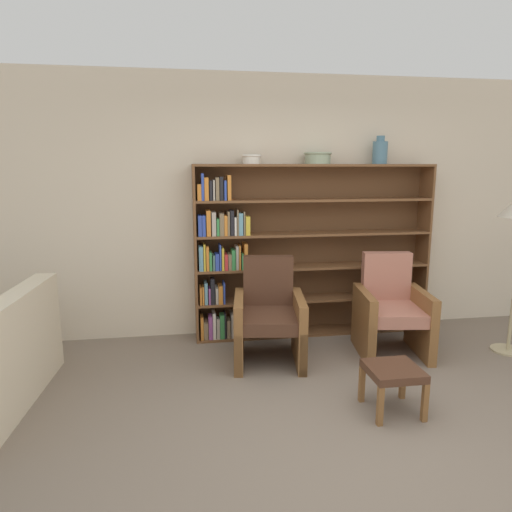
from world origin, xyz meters
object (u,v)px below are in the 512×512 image
(bowl_terracotta, at_px, (318,157))
(vase_tall, at_px, (380,152))
(bookshelf, at_px, (291,252))
(footstool, at_px, (393,375))
(bowl_stoneware, at_px, (251,159))
(armchair_cushioned, at_px, (391,311))
(armchair_leather, at_px, (269,317))

(bowl_terracotta, height_order, vase_tall, vase_tall)
(bookshelf, xyz_separation_m, footstool, (0.37, -1.72, -0.62))
(bowl_stoneware, distance_m, armchair_cushioned, 2.05)
(bookshelf, xyz_separation_m, armchair_cushioned, (0.86, -0.65, -0.50))
(bowl_stoneware, relative_size, bowl_terracotta, 0.68)
(bowl_stoneware, height_order, bowl_terracotta, bowl_terracotta)
(bowl_terracotta, xyz_separation_m, armchair_leather, (-0.62, -0.63, -1.48))
(bookshelf, xyz_separation_m, armchair_leather, (-0.36, -0.65, -0.50))
(bookshelf, distance_m, bowl_terracotta, 1.02)
(bookshelf, bearing_deg, vase_tall, -1.22)
(bowl_stoneware, relative_size, footstool, 0.52)
(bowl_terracotta, relative_size, armchair_cushioned, 0.30)
(bookshelf, height_order, armchair_cushioned, bookshelf)
(bookshelf, xyz_separation_m, vase_tall, (0.94, -0.02, 1.04))
(bowl_stoneware, xyz_separation_m, bowl_terracotta, (0.69, 0.00, 0.01))
(armchair_cushioned, xyz_separation_m, footstool, (-0.48, -1.07, -0.12))
(armchair_leather, bearing_deg, vase_tall, -146.02)
(footstool, bearing_deg, armchair_cushioned, 65.82)
(armchair_leather, distance_m, armchair_cushioned, 1.22)
(bowl_stoneware, xyz_separation_m, footstool, (0.81, -1.70, -1.59))
(armchair_leather, bearing_deg, bowl_stoneware, -75.68)
(armchair_leather, height_order, armchair_cushioned, same)
(bowl_stoneware, height_order, vase_tall, vase_tall)
(bookshelf, height_order, vase_tall, vase_tall)
(bookshelf, distance_m, bowl_stoneware, 1.06)
(footstool, bearing_deg, bowl_stoneware, 115.33)
(bowl_stoneware, height_order, armchair_leather, bowl_stoneware)
(armchair_cushioned, relative_size, footstool, 2.53)
(armchair_leather, bearing_deg, footstool, 132.58)
(bowl_stoneware, bearing_deg, footstool, -64.67)
(footstool, bearing_deg, bowl_terracotta, 93.86)
(armchair_leather, bearing_deg, bowl_terracotta, -126.53)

